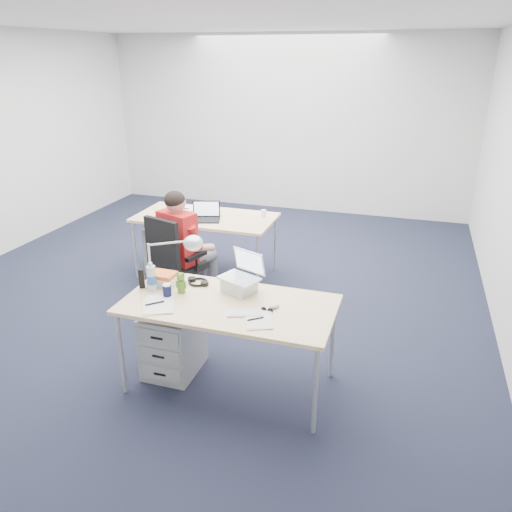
# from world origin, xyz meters

# --- Properties ---
(floor) EXTENTS (7.00, 7.00, 0.00)m
(floor) POSITION_xyz_m (0.00, 0.00, 0.00)
(floor) COLOR black
(floor) RESTS_ON ground
(room) EXTENTS (6.02, 7.02, 2.80)m
(room) POSITION_xyz_m (0.00, 0.00, 1.71)
(room) COLOR beige
(room) RESTS_ON ground
(desk_near) EXTENTS (1.60, 0.80, 0.73)m
(desk_near) POSITION_xyz_m (0.87, -1.47, 0.68)
(desk_near) COLOR #D9B27D
(desk_near) RESTS_ON ground
(desk_far) EXTENTS (1.60, 0.80, 0.73)m
(desk_far) POSITION_xyz_m (-0.15, 0.48, 0.68)
(desk_far) COLOR #D9B27D
(desk_far) RESTS_ON ground
(office_chair) EXTENTS (0.81, 0.81, 1.02)m
(office_chair) POSITION_xyz_m (-0.10, -0.40, 0.29)
(office_chair) COLOR black
(office_chair) RESTS_ON ground
(seated_person) EXTENTS (0.54, 0.74, 1.23)m
(seated_person) POSITION_xyz_m (-0.05, -0.23, 0.61)
(seated_person) COLOR red
(seated_person) RESTS_ON ground
(drawer_pedestal_near) EXTENTS (0.40, 0.50, 0.55)m
(drawer_pedestal_near) POSITION_xyz_m (0.35, -1.42, 0.28)
(drawer_pedestal_near) COLOR #9A9E9F
(drawer_pedestal_near) RESTS_ON ground
(drawer_pedestal_far) EXTENTS (0.40, 0.50, 0.55)m
(drawer_pedestal_far) POSITION_xyz_m (-0.69, 0.53, 0.28)
(drawer_pedestal_far) COLOR #9A9E9F
(drawer_pedestal_far) RESTS_ON ground
(silver_laptop) EXTENTS (0.36, 0.33, 0.31)m
(silver_laptop) POSITION_xyz_m (0.88, -1.27, 0.89)
(silver_laptop) COLOR silver
(silver_laptop) RESTS_ON desk_near
(wireless_keyboard) EXTENTS (0.28, 0.19, 0.01)m
(wireless_keyboard) POSITION_xyz_m (1.04, -1.60, 0.74)
(wireless_keyboard) COLOR white
(wireless_keyboard) RESTS_ON desk_near
(computer_mouse) EXTENTS (0.09, 0.11, 0.03)m
(computer_mouse) POSITION_xyz_m (1.22, -1.44, 0.75)
(computer_mouse) COLOR white
(computer_mouse) RESTS_ON desk_near
(headphones) EXTENTS (0.25, 0.22, 0.03)m
(headphones) POSITION_xyz_m (0.51, -1.22, 0.75)
(headphones) COLOR black
(headphones) RESTS_ON desk_near
(can_koozie) EXTENTS (0.08, 0.08, 0.11)m
(can_koozie) POSITION_xyz_m (0.38, -1.52, 0.78)
(can_koozie) COLOR #13163B
(can_koozie) RESTS_ON desk_near
(water_bottle) EXTENTS (0.08, 0.08, 0.23)m
(water_bottle) POSITION_xyz_m (0.21, -1.45, 0.85)
(water_bottle) COLOR silver
(water_bottle) RESTS_ON desk_near
(bear_figurine) EXTENTS (0.11, 0.10, 0.17)m
(bear_figurine) POSITION_xyz_m (0.45, -1.42, 0.81)
(bear_figurine) COLOR #37731E
(bear_figurine) RESTS_ON desk_near
(book_stack) EXTENTS (0.26, 0.23, 0.10)m
(book_stack) POSITION_xyz_m (0.25, -1.33, 0.78)
(book_stack) COLOR silver
(book_stack) RESTS_ON desk_near
(cordless_phone) EXTENTS (0.05, 0.04, 0.16)m
(cordless_phone) POSITION_xyz_m (0.12, -1.44, 0.81)
(cordless_phone) COLOR black
(cordless_phone) RESTS_ON desk_near
(papers_left) EXTENTS (0.33, 0.37, 0.01)m
(papers_left) POSITION_xyz_m (0.38, -1.67, 0.74)
(papers_left) COLOR #F9DD90
(papers_left) RESTS_ON desk_near
(papers_right) EXTENTS (0.27, 0.31, 0.01)m
(papers_right) POSITION_xyz_m (1.16, -1.67, 0.73)
(papers_right) COLOR #F9DD90
(papers_right) RESTS_ON desk_near
(sunglasses) EXTENTS (0.09, 0.05, 0.02)m
(sunglasses) POSITION_xyz_m (1.18, -1.52, 0.74)
(sunglasses) COLOR black
(sunglasses) RESTS_ON desk_near
(desk_lamp) EXTENTS (0.45, 0.19, 0.50)m
(desk_lamp) POSITION_xyz_m (0.32, -1.39, 0.98)
(desk_lamp) COLOR silver
(desk_lamp) RESTS_ON desk_near
(dark_laptop) EXTENTS (0.38, 0.37, 0.22)m
(dark_laptop) POSITION_xyz_m (-0.08, 0.33, 0.84)
(dark_laptop) COLOR black
(dark_laptop) RESTS_ON desk_far
(far_cup) EXTENTS (0.07, 0.07, 0.09)m
(far_cup) POSITION_xyz_m (0.50, 0.64, 0.77)
(far_cup) COLOR white
(far_cup) RESTS_ON desk_far
(far_papers) EXTENTS (0.26, 0.33, 0.01)m
(far_papers) POSITION_xyz_m (-0.49, 0.64, 0.73)
(far_papers) COLOR white
(far_papers) RESTS_ON desk_far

